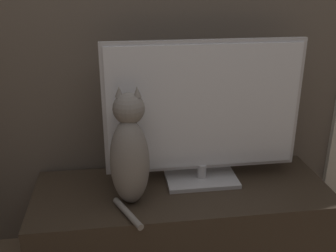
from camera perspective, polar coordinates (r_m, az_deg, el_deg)
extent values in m
cube|color=#33281E|center=(2.01, 2.03, -14.05)|extent=(1.40, 0.52, 0.41)
cube|color=#B7B7BC|center=(1.96, 4.87, -7.67)|extent=(0.35, 0.21, 0.02)
cylinder|color=#B7B7BC|center=(1.94, 4.91, -6.52)|extent=(0.04, 0.04, 0.07)
cube|color=#B7B7BC|center=(1.82, 5.18, 2.73)|extent=(0.92, 0.02, 0.62)
cube|color=white|center=(1.80, 5.28, 2.58)|extent=(0.89, 0.01, 0.58)
ellipsoid|color=gray|center=(1.71, -5.57, -5.28)|extent=(0.20, 0.18, 0.40)
ellipsoid|color=silver|center=(1.77, -5.31, -5.04)|extent=(0.10, 0.07, 0.22)
sphere|color=gray|center=(1.64, -5.73, 2.53)|extent=(0.16, 0.16, 0.14)
cone|color=gray|center=(1.63, -7.13, 4.98)|extent=(0.04, 0.04, 0.04)
cone|color=gray|center=(1.62, -4.51, 4.97)|extent=(0.04, 0.04, 0.04)
cylinder|color=gray|center=(1.70, -5.87, -12.47)|extent=(0.12, 0.23, 0.03)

